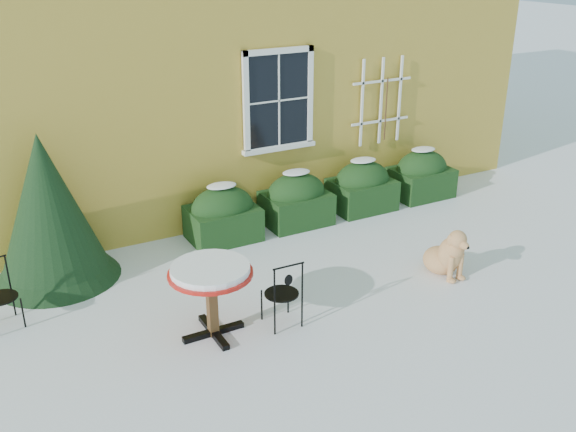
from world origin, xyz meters
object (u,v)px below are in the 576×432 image
patio_chair_near (283,293)px  bistro_table (211,278)px  evergreen_shrub (50,223)px  dog (447,255)px

patio_chair_near → bistro_table: bearing=-12.4°
evergreen_shrub → bistro_table: 2.70m
evergreen_shrub → patio_chair_near: (2.16, -2.55, -0.39)m
evergreen_shrub → bistro_table: (1.34, -2.34, -0.07)m
bistro_table → patio_chair_near: 0.91m
evergreen_shrub → patio_chair_near: evergreen_shrub is taller
bistro_table → dog: (3.41, -0.17, -0.45)m
dog → bistro_table: bearing=176.9°
evergreen_shrub → bistro_table: evergreen_shrub is taller
evergreen_shrub → bistro_table: bearing=-60.2°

